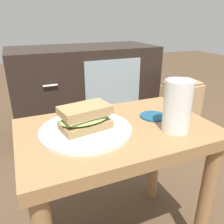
{
  "coord_description": "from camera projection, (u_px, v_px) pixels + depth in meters",
  "views": [
    {
      "loc": [
        -0.25,
        -0.54,
        0.75
      ],
      "look_at": [
        -0.02,
        0.0,
        0.51
      ],
      "focal_mm": 36.59,
      "sensor_mm": 36.0,
      "label": 1
    }
  ],
  "objects": [
    {
      "name": "coaster",
      "position": [
        153.0,
        116.0,
        0.73
      ],
      "size": [
        0.08,
        0.08,
        0.01
      ],
      "primitive_type": "cylinder",
      "color": "navy",
      "rests_on": "side_table"
    },
    {
      "name": "side_table",
      "position": [
        117.0,
        154.0,
        0.7
      ],
      "size": [
        0.56,
        0.36,
        0.46
      ],
      "color": "olive",
      "rests_on": "ground"
    },
    {
      "name": "tv_cabinet",
      "position": [
        85.0,
        89.0,
        1.6
      ],
      "size": [
        0.96,
        0.46,
        0.58
      ],
      "color": "black",
      "rests_on": "ground"
    },
    {
      "name": "sandwich_front",
      "position": [
        85.0,
        117.0,
        0.62
      ],
      "size": [
        0.16,
        0.11,
        0.07
      ],
      "color": "#9E7A4C",
      "rests_on": "plate"
    },
    {
      "name": "paper_bag",
      "position": [
        180.0,
        111.0,
        1.48
      ],
      "size": [
        0.26,
        0.19,
        0.39
      ],
      "color": "tan",
      "rests_on": "ground"
    },
    {
      "name": "beer_glass",
      "position": [
        177.0,
        107.0,
        0.62
      ],
      "size": [
        0.08,
        0.08,
        0.14
      ],
      "color": "silver",
      "rests_on": "side_table"
    },
    {
      "name": "plate",
      "position": [
        86.0,
        130.0,
        0.64
      ],
      "size": [
        0.26,
        0.26,
        0.01
      ],
      "primitive_type": "cylinder",
      "color": "silver",
      "rests_on": "side_table"
    }
  ]
}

